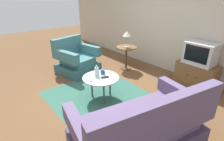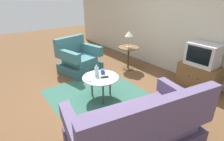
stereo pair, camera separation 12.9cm
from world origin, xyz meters
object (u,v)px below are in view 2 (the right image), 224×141
object	(u,v)px
couch	(137,129)
mug	(103,71)
tv_remote_dark	(105,77)
coffee_table	(101,79)
table_lamp	(129,35)
armchair	(78,60)
side_table	(128,53)
tv_remote_silver	(91,79)
tv_stand	(198,76)
vase	(97,70)
television	(203,55)

from	to	relation	value
couch	mug	world-z (taller)	couch
tv_remote_dark	coffee_table	bearing A→B (deg)	-36.64
table_lamp	tv_remote_dark	distance (m)	1.67
armchair	side_table	distance (m)	1.36
mug	tv_remote_silver	size ratio (longest dim) A/B	0.84
side_table	tv_remote_silver	xyz separation A→B (m)	(0.77, -1.64, 0.02)
armchair	tv_stand	xyz separation A→B (m)	(2.42, 1.70, -0.05)
table_lamp	tv_remote_dark	world-z (taller)	table_lamp
armchair	tv_remote_dark	xyz separation A→B (m)	(1.57, -0.24, 0.17)
coffee_table	mug	world-z (taller)	mug
tv_remote_dark	side_table	bearing A→B (deg)	-128.18
table_lamp	tv_remote_dark	bearing A→B (deg)	-58.52
coffee_table	tv_remote_silver	bearing A→B (deg)	-95.12
couch	vase	bearing A→B (deg)	90.42
vase	side_table	bearing A→B (deg)	115.52
side_table	tv_remote_dark	size ratio (longest dim) A/B	4.01
armchair	television	xyz separation A→B (m)	(2.42, 1.70, 0.45)
couch	armchair	bearing A→B (deg)	89.58
table_lamp	tv_remote_silver	xyz separation A→B (m)	(0.75, -1.61, -0.49)
couch	tv_remote_silver	xyz separation A→B (m)	(-1.33, 0.11, 0.18)
coffee_table	tv_stand	xyz separation A→B (m)	(0.92, 1.99, -0.16)
couch	coffee_table	xyz separation A→B (m)	(-1.31, 0.31, 0.12)
mug	tv_remote_silver	xyz separation A→B (m)	(0.08, -0.32, -0.04)
tv_stand	tv_remote_dark	xyz separation A→B (m)	(-0.85, -1.94, 0.22)
couch	side_table	xyz separation A→B (m)	(-2.10, 1.75, 0.16)
vase	armchair	bearing A→B (deg)	167.24
couch	side_table	bearing A→B (deg)	61.77
tv_stand	table_lamp	size ratio (longest dim) A/B	1.98
armchair	television	bearing A→B (deg)	112.58
vase	mug	xyz separation A→B (m)	(-0.02, 0.16, -0.07)
tv_remote_silver	television	bearing A→B (deg)	-70.06
couch	side_table	distance (m)	2.74
coffee_table	side_table	world-z (taller)	side_table
armchair	tv_remote_silver	bearing A→B (deg)	59.19
coffee_table	television	distance (m)	2.22
armchair	tv_remote_dark	bearing A→B (deg)	68.76
vase	couch	bearing A→B (deg)	-11.09
armchair	mug	bearing A→B (deg)	70.72
television	tv_remote_dark	size ratio (longest dim) A/B	3.87
tv_stand	tv_remote_silver	world-z (taller)	tv_stand
coffee_table	table_lamp	bearing A→B (deg)	118.54
armchair	couch	size ratio (longest dim) A/B	0.55
television	tv_remote_silver	size ratio (longest dim) A/B	3.84
armchair	vase	distance (m)	1.47
vase	tv_remote_silver	size ratio (longest dim) A/B	1.58
armchair	mug	distance (m)	1.42
armchair	coffee_table	bearing A→B (deg)	66.69
coffee_table	mug	distance (m)	0.18
mug	couch	bearing A→B (deg)	-16.87
side_table	tv_stand	distance (m)	1.81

